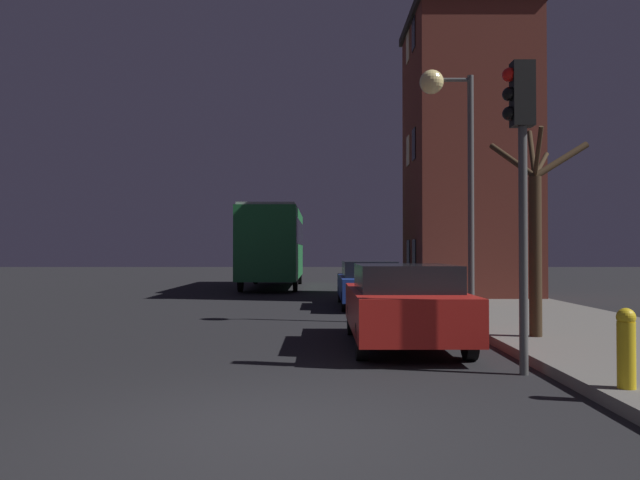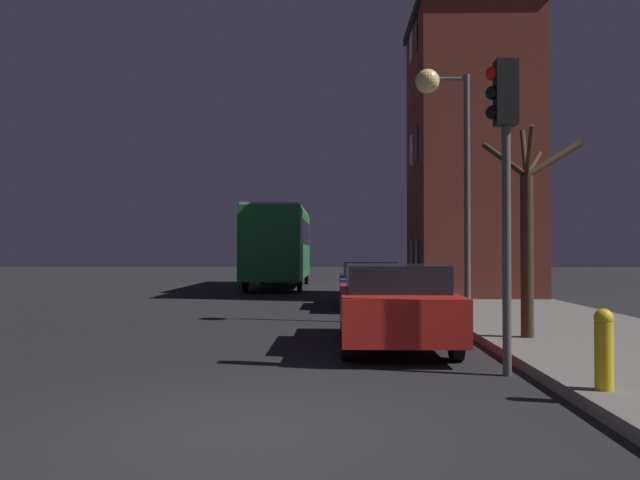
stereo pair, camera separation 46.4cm
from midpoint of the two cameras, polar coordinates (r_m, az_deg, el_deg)
name	(u,v)px [view 2 (the right image)]	position (r m, az deg, el deg)	size (l,w,h in m)	color
ground_plane	(241,430)	(6.22, -5.01, -16.91)	(120.00, 120.00, 0.00)	black
brick_building	(471,154)	(23.27, 14.18, 7.68)	(4.29, 5.01, 10.06)	brown
streetlamp	(443,125)	(14.87, 12.06, 10.29)	(1.25, 0.56, 5.74)	#4C4C4C
traffic_light	(504,149)	(9.07, 17.88, 7.93)	(0.43, 0.24, 4.33)	#4C4C4C
bare_tree	(528,230)	(11.95, 19.54, 0.90)	(1.73, 1.31, 3.85)	#382819
bus	(279,241)	(29.13, -3.30, -0.09)	(2.48, 9.43, 3.65)	#1E6B33
car_near_lane	(393,303)	(11.26, 7.88, -5.77)	(1.86, 4.55, 1.46)	#B21E19
car_mid_lane	(369,283)	(19.08, 5.15, -3.92)	(1.73, 4.77, 1.40)	navy
fire_hydrant	(604,347)	(7.81, 26.10, -8.80)	(0.21, 0.21, 0.91)	gold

